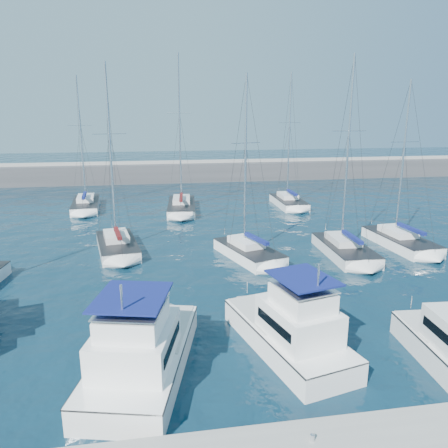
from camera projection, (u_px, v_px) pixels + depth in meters
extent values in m
plane|color=black|center=(245.00, 315.00, 25.73)|extent=(220.00, 220.00, 0.00)
cube|color=#424244|center=(182.00, 175.00, 75.15)|extent=(160.00, 6.00, 4.00)
cube|color=gray|center=(182.00, 162.00, 74.59)|extent=(160.00, 1.20, 0.50)
cube|color=gray|center=(312.00, 448.00, 15.15)|extent=(40.00, 2.20, 0.60)
cylinder|color=silver|center=(312.00, 438.00, 15.04)|extent=(0.16, 0.16, 0.25)
cube|color=white|center=(144.00, 363.00, 20.11)|extent=(5.71, 9.55, 1.60)
cube|color=#262628|center=(143.00, 348.00, 19.92)|extent=(5.78, 9.57, 0.08)
cube|color=white|center=(136.00, 344.00, 18.66)|extent=(4.03, 4.76, 1.60)
cube|color=black|center=(136.00, 342.00, 18.64)|extent=(3.90, 3.97, 0.45)
cube|color=white|center=(133.00, 319.00, 18.15)|extent=(3.13, 3.41, 0.90)
cube|color=navy|center=(132.00, 297.00, 17.90)|extent=(3.53, 3.88, 0.08)
cube|color=white|center=(286.00, 341.00, 22.02)|extent=(5.05, 8.80, 1.60)
cube|color=#262628|center=(287.00, 327.00, 21.83)|extent=(5.12, 8.81, 0.08)
cube|color=white|center=(299.00, 321.00, 20.71)|extent=(3.54, 4.37, 1.60)
cube|color=black|center=(299.00, 319.00, 20.69)|extent=(3.41, 3.64, 0.45)
cube|color=white|center=(302.00, 298.00, 20.22)|extent=(2.74, 3.12, 0.90)
cube|color=navy|center=(303.00, 278.00, 19.97)|extent=(3.09, 3.56, 0.08)
cube|color=silver|center=(444.00, 354.00, 20.81)|extent=(2.85, 6.30, 1.60)
cube|color=#262628|center=(446.00, 340.00, 20.62)|extent=(2.90, 6.30, 0.08)
cube|color=silver|center=(117.00, 248.00, 37.25)|extent=(4.23, 8.00, 1.30)
cube|color=#262628|center=(117.00, 241.00, 37.09)|extent=(4.29, 8.01, 0.06)
cube|color=silver|center=(116.00, 236.00, 37.45)|extent=(2.48, 3.61, 0.55)
cylinder|color=silver|center=(110.00, 151.00, 35.90)|extent=(0.18, 0.18, 14.00)
cylinder|color=silver|center=(118.00, 235.00, 35.83)|extent=(0.75, 3.77, 0.12)
cube|color=#501011|center=(118.00, 233.00, 35.70)|extent=(0.92, 3.43, 0.28)
cube|color=white|center=(249.00, 255.00, 35.58)|extent=(4.94, 7.66, 1.30)
cube|color=#262628|center=(249.00, 247.00, 35.43)|extent=(4.99, 7.67, 0.06)
cube|color=white|center=(246.00, 242.00, 35.73)|extent=(2.75, 3.54, 0.55)
cylinder|color=silver|center=(245.00, 160.00, 34.28)|extent=(0.18, 0.18, 12.98)
cylinder|color=silver|center=(256.00, 240.00, 34.29)|extent=(1.20, 3.42, 0.12)
cube|color=navy|center=(256.00, 239.00, 34.16)|extent=(1.31, 3.15, 0.28)
cube|color=silver|center=(345.00, 252.00, 36.25)|extent=(3.37, 7.85, 1.30)
cube|color=#262628|center=(345.00, 245.00, 36.09)|extent=(3.43, 7.85, 0.06)
cube|color=silver|center=(343.00, 239.00, 36.47)|extent=(2.13, 3.46, 0.55)
cylinder|color=silver|center=(348.00, 149.00, 34.88)|extent=(0.18, 0.18, 14.47)
cylinder|color=silver|center=(352.00, 239.00, 34.76)|extent=(0.26, 3.87, 0.12)
cube|color=navy|center=(352.00, 237.00, 34.62)|extent=(0.47, 3.50, 0.28)
cube|color=white|center=(400.00, 243.00, 38.64)|extent=(3.52, 8.10, 1.30)
cube|color=#262628|center=(401.00, 236.00, 38.48)|extent=(3.58, 8.10, 0.06)
cube|color=white|center=(398.00, 231.00, 38.87)|extent=(2.18, 3.58, 0.55)
cylinder|color=silver|center=(403.00, 157.00, 37.49)|extent=(0.18, 0.18, 12.77)
cylinder|color=silver|center=(410.00, 230.00, 37.14)|extent=(0.38, 3.96, 0.12)
cube|color=navy|center=(411.00, 229.00, 37.01)|extent=(0.59, 3.58, 0.28)
cube|color=white|center=(86.00, 206.00, 53.51)|extent=(3.71, 9.13, 1.30)
cube|color=#262628|center=(86.00, 201.00, 53.35)|extent=(3.77, 9.13, 0.06)
cube|color=white|center=(86.00, 198.00, 53.79)|extent=(2.26, 4.05, 0.55)
cylinder|color=silver|center=(81.00, 137.00, 52.26)|extent=(0.18, 0.18, 14.27)
cylinder|color=silver|center=(84.00, 196.00, 51.87)|extent=(0.48, 4.45, 0.12)
cube|color=navy|center=(84.00, 195.00, 51.74)|extent=(0.67, 4.03, 0.28)
cube|color=silver|center=(182.00, 208.00, 52.56)|extent=(3.88, 9.82, 1.30)
cube|color=#262628|center=(181.00, 203.00, 52.40)|extent=(3.94, 9.82, 0.06)
cube|color=silver|center=(181.00, 199.00, 52.90)|extent=(2.35, 4.35, 0.55)
cylinder|color=silver|center=(180.00, 128.00, 51.11)|extent=(0.18, 0.18, 16.62)
cylinder|color=silver|center=(181.00, 198.00, 50.79)|extent=(0.52, 4.79, 0.12)
cube|color=#501011|center=(181.00, 197.00, 50.66)|extent=(0.71, 4.33, 0.28)
cube|color=white|center=(288.00, 204.00, 55.10)|extent=(3.09, 7.77, 1.30)
cube|color=#262628|center=(289.00, 199.00, 54.94)|extent=(3.15, 7.77, 0.06)
cube|color=white|center=(288.00, 196.00, 55.32)|extent=(1.99, 3.41, 0.55)
cylinder|color=silver|center=(289.00, 135.00, 53.70)|extent=(0.18, 0.18, 14.72)
cylinder|color=silver|center=(292.00, 194.00, 53.61)|extent=(0.17, 3.87, 0.12)
cube|color=navy|center=(292.00, 193.00, 53.48)|extent=(0.39, 3.48, 0.28)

